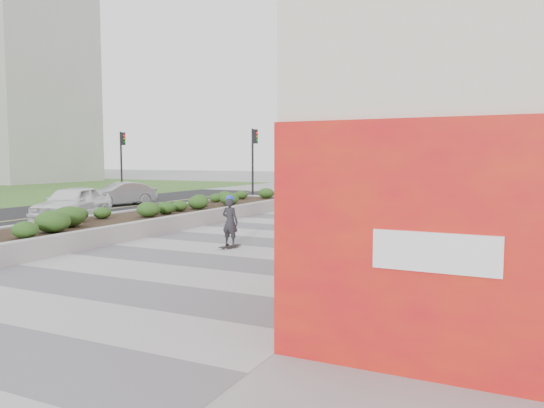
{
  "coord_description": "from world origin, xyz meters",
  "views": [
    {
      "loc": [
        6.92,
        -9.13,
        2.55
      ],
      "look_at": [
        -0.36,
        5.8,
        1.1
      ],
      "focal_mm": 35.0,
      "sensor_mm": 36.0,
      "label": 1
    }
  ],
  "objects_px": {
    "car_white": "(72,203)",
    "skateboarder": "(230,222)",
    "car_silver": "(121,194)",
    "traffic_signal_far": "(122,154)",
    "planter": "(164,214)",
    "traffic_signal_near": "(254,154)"
  },
  "relations": [
    {
      "from": "planter",
      "to": "traffic_signal_near",
      "type": "bearing_deg",
      "value": 99.35
    },
    {
      "from": "car_white",
      "to": "car_silver",
      "type": "bearing_deg",
      "value": 99.89
    },
    {
      "from": "car_silver",
      "to": "car_white",
      "type": "bearing_deg",
      "value": -43.61
    },
    {
      "from": "car_silver",
      "to": "traffic_signal_far",
      "type": "bearing_deg",
      "value": 150.8
    },
    {
      "from": "planter",
      "to": "traffic_signal_far",
      "type": "bearing_deg",
      "value": 137.54
    },
    {
      "from": "planter",
      "to": "car_white",
      "type": "bearing_deg",
      "value": -174.13
    },
    {
      "from": "traffic_signal_near",
      "to": "car_silver",
      "type": "distance_m",
      "value": 7.63
    },
    {
      "from": "traffic_signal_near",
      "to": "car_white",
      "type": "height_order",
      "value": "traffic_signal_near"
    },
    {
      "from": "car_white",
      "to": "car_silver",
      "type": "xyz_separation_m",
      "value": [
        -3.04,
        6.2,
        -0.09
      ]
    },
    {
      "from": "car_silver",
      "to": "traffic_signal_near",
      "type": "bearing_deg",
      "value": 60.65
    },
    {
      "from": "skateboarder",
      "to": "traffic_signal_near",
      "type": "bearing_deg",
      "value": 130.74
    },
    {
      "from": "car_silver",
      "to": "skateboarder",
      "type": "bearing_deg",
      "value": -16.53
    },
    {
      "from": "traffic_signal_far",
      "to": "skateboarder",
      "type": "height_order",
      "value": "traffic_signal_far"
    },
    {
      "from": "car_white",
      "to": "skateboarder",
      "type": "bearing_deg",
      "value": -33.92
    },
    {
      "from": "traffic_signal_near",
      "to": "car_white",
      "type": "xyz_separation_m",
      "value": [
        -2.54,
        -10.94,
        -2.05
      ]
    },
    {
      "from": "traffic_signal_near",
      "to": "traffic_signal_far",
      "type": "distance_m",
      "value": 9.21
    },
    {
      "from": "traffic_signal_far",
      "to": "planter",
      "type": "bearing_deg",
      "value": -42.46
    },
    {
      "from": "traffic_signal_far",
      "to": "car_silver",
      "type": "distance_m",
      "value": 5.97
    },
    {
      "from": "traffic_signal_near",
      "to": "traffic_signal_far",
      "type": "height_order",
      "value": "same"
    },
    {
      "from": "traffic_signal_near",
      "to": "traffic_signal_far",
      "type": "relative_size",
      "value": 1.0
    },
    {
      "from": "car_white",
      "to": "traffic_signal_near",
      "type": "bearing_deg",
      "value": 60.72
    },
    {
      "from": "planter",
      "to": "car_white",
      "type": "distance_m",
      "value": 4.3
    }
  ]
}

